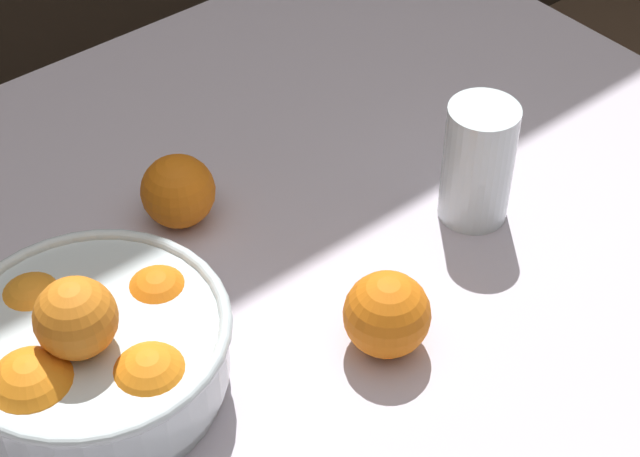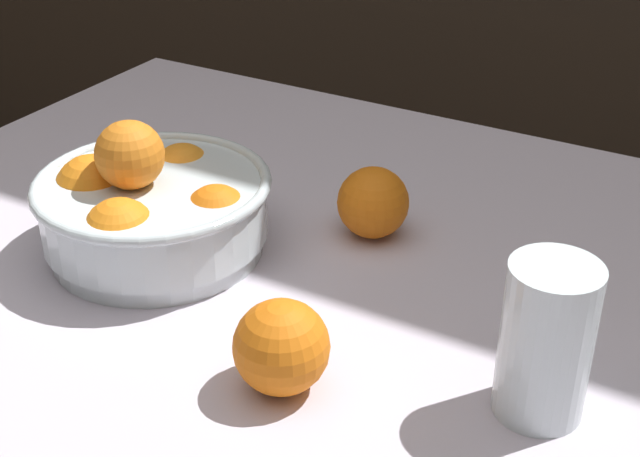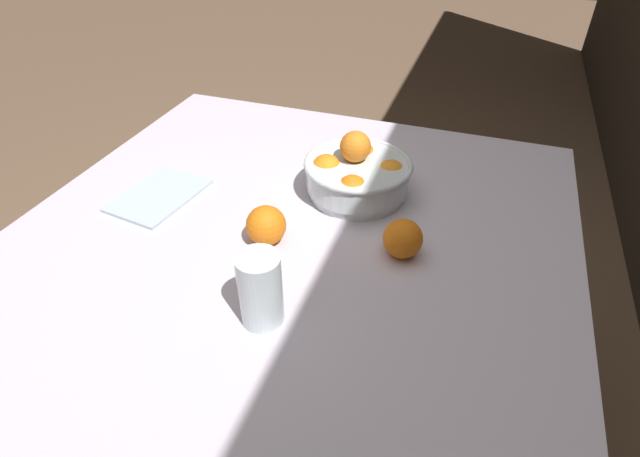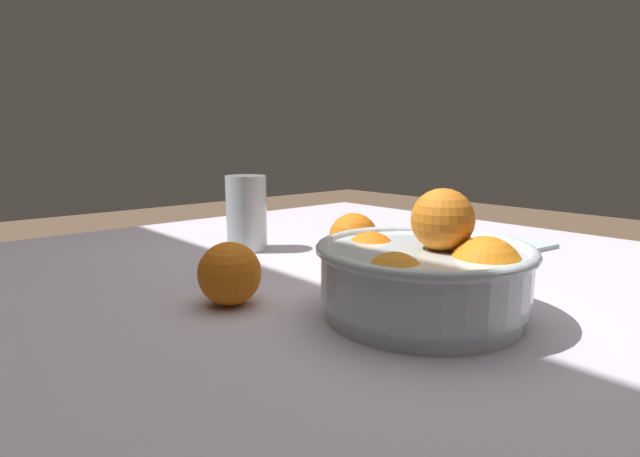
{
  "view_description": "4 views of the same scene",
  "coord_description": "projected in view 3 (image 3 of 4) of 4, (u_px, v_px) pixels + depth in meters",
  "views": [
    {
      "loc": [
        -0.44,
        -0.51,
        1.49
      ],
      "look_at": [
        0.05,
        0.09,
        0.77
      ],
      "focal_mm": 60.0,
      "sensor_mm": 36.0,
      "label": 1
    },
    {
      "loc": [
        0.35,
        -0.53,
        1.22
      ],
      "look_at": [
        -0.01,
        0.09,
        0.81
      ],
      "focal_mm": 50.0,
      "sensor_mm": 36.0,
      "label": 2
    },
    {
      "loc": [
        0.75,
        0.33,
        1.37
      ],
      "look_at": [
        0.01,
        0.07,
        0.77
      ],
      "focal_mm": 28.0,
      "sensor_mm": 36.0,
      "label": 3
    },
    {
      "loc": [
        -0.54,
        0.54,
        0.93
      ],
      "look_at": [
        -0.01,
        0.07,
        0.8
      ],
      "focal_mm": 28.0,
      "sensor_mm": 36.0,
      "label": 4
    }
  ],
  "objects": [
    {
      "name": "juice_glass",
      "position": [
        261.0,
        293.0,
        0.82
      ],
      "size": [
        0.07,
        0.07,
        0.14
      ],
      "color": "#F4A314",
      "rests_on": "dining_table"
    },
    {
      "name": "orange_loose_near_bowl",
      "position": [
        403.0,
        239.0,
        0.97
      ],
      "size": [
        0.08,
        0.08,
        0.08
      ],
      "primitive_type": "sphere",
      "color": "orange",
      "rests_on": "dining_table"
    },
    {
      "name": "orange_loose_front",
      "position": [
        266.0,
        225.0,
        1.0
      ],
      "size": [
        0.08,
        0.08,
        0.08
      ],
      "primitive_type": "sphere",
      "color": "orange",
      "rests_on": "dining_table"
    },
    {
      "name": "dining_table",
      "position": [
        289.0,
        261.0,
        1.08
      ],
      "size": [
        1.21,
        1.16,
        0.73
      ],
      "color": "silver",
      "rests_on": "ground_plane"
    },
    {
      "name": "ground_plane",
      "position": [
        298.0,
        429.0,
        1.48
      ],
      "size": [
        12.0,
        12.0,
        0.0
      ],
      "primitive_type": "plane",
      "color": "brown"
    },
    {
      "name": "fruit_bowl",
      "position": [
        357.0,
        174.0,
        1.14
      ],
      "size": [
        0.25,
        0.25,
        0.15
      ],
      "color": "silver",
      "rests_on": "dining_table"
    },
    {
      "name": "napkin",
      "position": [
        159.0,
        196.0,
        1.15
      ],
      "size": [
        0.23,
        0.18,
        0.01
      ],
      "primitive_type": "cube",
      "rotation": [
        0.0,
        0.0,
        -0.14
      ],
      "color": "silver",
      "rests_on": "dining_table"
    }
  ]
}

